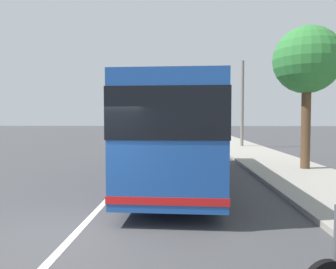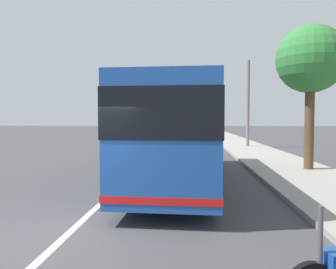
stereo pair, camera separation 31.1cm
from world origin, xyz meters
name	(u,v)px [view 1 (the left image)]	position (x,y,z in m)	size (l,w,h in m)	color
ground_plane	(72,237)	(0.00, 0.00, 0.00)	(220.00, 220.00, 0.00)	#424244
sidewalk_curb	(276,163)	(10.00, -6.76, 0.07)	(110.00, 3.60, 0.14)	#9E998E
lane_divider_line	(141,164)	(10.00, 0.00, 0.00)	(110.00, 0.16, 0.01)	silver
coach_bus	(179,129)	(5.68, -1.98, 1.90)	(10.67, 2.93, 3.28)	#1E4C9E
car_ahead_same_lane	(177,134)	(27.08, -1.60, 0.72)	(4.64, 2.11, 1.49)	#2D7238
car_behind_bus	(187,132)	(34.11, -2.72, 0.73)	(4.40, 2.14, 1.53)	red
car_oncoming	(154,129)	(47.97, 2.59, 0.67)	(4.17, 1.95, 1.38)	silver
roadside_tree_mid_block	(307,61)	(8.00, -7.41, 4.72)	(2.84, 2.84, 6.21)	brown
utility_pole	(242,104)	(19.89, -6.93, 3.48)	(0.25, 0.25, 6.95)	slate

